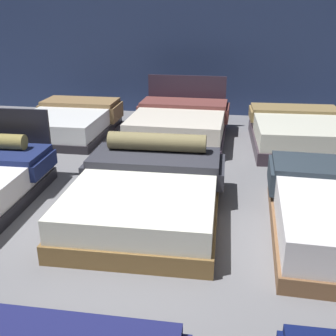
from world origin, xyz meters
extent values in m
cube|color=slate|center=(0.00, 0.00, -0.01)|extent=(18.00, 18.00, 0.02)
cube|color=navy|center=(0.00, 5.35, 1.75)|extent=(18.00, 0.06, 3.50)
cube|color=black|center=(-2.15, 1.25, 0.48)|extent=(1.36, 0.09, 0.96)
cube|color=navy|center=(-1.41, 0.89, 0.33)|extent=(0.10, 0.71, 0.20)
cube|color=brown|center=(0.06, 0.32, 0.10)|extent=(1.65, 2.14, 0.20)
cube|color=silver|center=(0.06, 0.32, 0.32)|extent=(1.59, 2.08, 0.25)
cube|color=#2C2D36|center=(0.04, 0.97, 0.49)|extent=(1.60, 0.80, 0.09)
cube|color=#2C2D36|center=(-0.77, 0.95, 0.35)|extent=(0.11, 0.76, 0.20)
cube|color=#2C2D36|center=(0.86, 0.99, 0.35)|extent=(0.11, 0.76, 0.20)
cylinder|color=olive|center=(0.04, 1.10, 0.65)|extent=(1.24, 0.26, 0.23)
cube|color=#28333C|center=(2.17, 0.95, 0.52)|extent=(1.42, 0.73, 0.06)
cube|color=#28333C|center=(1.46, 0.97, 0.36)|extent=(0.07, 0.70, 0.27)
cube|color=#252328|center=(-2.07, 3.29, 0.07)|extent=(1.48, 2.14, 0.14)
cube|color=silver|center=(-2.07, 3.29, 0.29)|extent=(1.42, 2.08, 0.30)
cube|color=olive|center=(-2.07, 3.97, 0.48)|extent=(1.45, 0.73, 0.08)
cube|color=olive|center=(-2.81, 3.96, 0.29)|extent=(0.08, 0.72, 0.30)
cube|color=olive|center=(-1.33, 3.97, 0.29)|extent=(0.08, 0.72, 0.30)
cube|color=#332736|center=(0.01, 3.27, 0.09)|extent=(1.65, 2.03, 0.17)
cube|color=silver|center=(0.01, 3.27, 0.34)|extent=(1.59, 1.97, 0.33)
cube|color=#332736|center=(0.02, 4.28, 0.50)|extent=(1.54, 0.06, 1.00)
cube|color=brown|center=(0.02, 3.90, 0.54)|extent=(1.61, 0.71, 0.07)
cube|color=brown|center=(-0.80, 3.91, 0.38)|extent=(0.07, 0.69, 0.26)
cube|color=brown|center=(0.83, 3.89, 0.38)|extent=(0.07, 0.69, 0.26)
cube|color=#332831|center=(2.08, 3.21, 0.10)|extent=(1.64, 2.09, 0.20)
cube|color=silver|center=(2.08, 3.21, 0.35)|extent=(1.57, 2.03, 0.29)
cube|color=olive|center=(2.05, 3.89, 0.52)|extent=(1.55, 0.69, 0.05)
cube|color=olive|center=(1.28, 3.85, 0.40)|extent=(0.08, 0.62, 0.18)
camera|label=1|loc=(0.98, -3.67, 2.21)|focal=43.54mm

